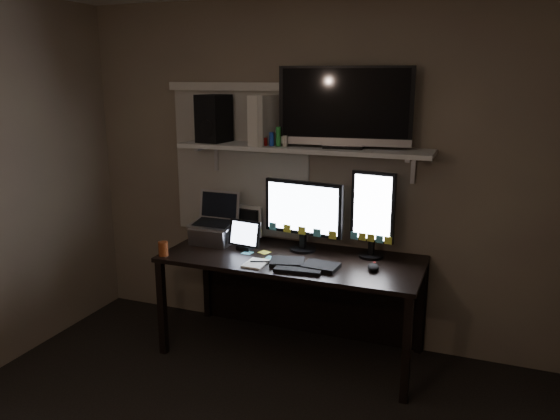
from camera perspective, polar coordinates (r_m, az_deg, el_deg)
The scene contains 18 objects.
back_wall at distance 4.03m, azimuth 3.08°, elevation 3.72°, with size 3.60×3.60×0.00m, color brown.
window_blinds at distance 4.21m, azimuth -4.14°, elevation 4.83°, with size 1.10×0.02×1.10m, color beige.
desk at distance 3.98m, azimuth 1.82°, elevation -6.80°, with size 1.80×0.75×0.73m.
wall_shelf at distance 3.83m, azimuth 2.31°, elevation 6.46°, with size 1.80×0.35×0.03m, color silver.
monitor_landscape at distance 3.89m, azimuth 2.44°, elevation -0.56°, with size 0.59×0.06×0.52m, color black.
monitor_portrait at distance 3.78m, azimuth 9.66°, elevation -0.46°, with size 0.31×0.06×0.61m, color black.
keyboard at distance 3.63m, azimuth 2.50°, elevation -5.68°, with size 0.47×0.18×0.03m, color black.
mouse at distance 3.61m, azimuth 9.73°, elevation -5.90°, with size 0.07×0.12×0.04m, color black.
notepad at distance 3.67m, azimuth -2.54°, elevation -5.60°, with size 0.14×0.19×0.01m, color white.
tablet at distance 3.95m, azimuth -3.67°, elevation -2.62°, with size 0.25×0.11×0.22m, color black.
file_sorter at distance 4.22m, azimuth -3.40°, elevation -1.30°, with size 0.20×0.09×0.25m, color black.
laptop at distance 4.10m, azimuth -7.03°, elevation -0.96°, with size 0.33×0.27×0.37m, color #AEAEB2.
cup at distance 3.91m, azimuth -12.10°, elevation -3.98°, with size 0.07×0.07×0.10m, color brown.
sticky_notes at distance 3.84m, azimuth -2.27°, elevation -4.79°, with size 0.30×0.22×0.00m, color yellow, non-canonical shape.
tv at distance 3.73m, azimuth 6.80°, elevation 10.57°, with size 0.90×0.16×0.54m, color black.
game_console at distance 3.89m, azimuth -1.49°, elevation 9.36°, with size 0.09×0.29×0.35m, color beige.
speaker at distance 4.09m, azimuth -6.91°, elevation 9.48°, with size 0.19×0.23×0.34m, color black.
bottles at distance 3.81m, azimuth -0.54°, elevation 7.65°, with size 0.21×0.05×0.13m, color #A50F0C, non-canonical shape.
Camera 1 is at (1.22, -1.97, 1.96)m, focal length 35.00 mm.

